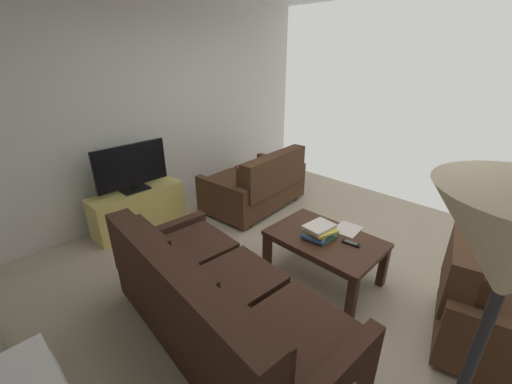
{
  "coord_description": "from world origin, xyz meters",
  "views": [
    {
      "loc": [
        -1.32,
        2.21,
        2.04
      ],
      "look_at": [
        0.44,
        0.41,
        0.94
      ],
      "focal_mm": 22.16,
      "sensor_mm": 36.0,
      "label": 1
    }
  ],
  "objects_px": {
    "book_stack": "(319,231)",
    "loose_magazine": "(347,229)",
    "floor_lamp": "(503,282)",
    "coffee_table": "(325,243)",
    "flat_tv": "(132,167)",
    "armchair_side": "(502,314)",
    "loveseat_near": "(257,184)",
    "tv_stand": "(138,209)",
    "sofa_main": "(216,305)",
    "tv_remote": "(351,243)"
  },
  "relations": [
    {
      "from": "loveseat_near",
      "to": "floor_lamp",
      "type": "height_order",
      "value": "floor_lamp"
    },
    {
      "from": "loveseat_near",
      "to": "book_stack",
      "type": "height_order",
      "value": "loveseat_near"
    },
    {
      "from": "coffee_table",
      "to": "flat_tv",
      "type": "xyz_separation_m",
      "value": [
        2.22,
        0.78,
        0.42
      ]
    },
    {
      "from": "flat_tv",
      "to": "loose_magazine",
      "type": "height_order",
      "value": "flat_tv"
    },
    {
      "from": "loveseat_near",
      "to": "floor_lamp",
      "type": "bearing_deg",
      "value": 143.3
    },
    {
      "from": "floor_lamp",
      "to": "coffee_table",
      "type": "bearing_deg",
      "value": -48.04
    },
    {
      "from": "floor_lamp",
      "to": "book_stack",
      "type": "height_order",
      "value": "floor_lamp"
    },
    {
      "from": "sofa_main",
      "to": "tv_remote",
      "type": "height_order",
      "value": "sofa_main"
    },
    {
      "from": "floor_lamp",
      "to": "armchair_side",
      "type": "bearing_deg",
      "value": -92.04
    },
    {
      "from": "floor_lamp",
      "to": "loose_magazine",
      "type": "distance_m",
      "value": 2.39
    },
    {
      "from": "sofa_main",
      "to": "coffee_table",
      "type": "relative_size",
      "value": 2.0
    },
    {
      "from": "sofa_main",
      "to": "coffee_table",
      "type": "height_order",
      "value": "sofa_main"
    },
    {
      "from": "tv_stand",
      "to": "loose_magazine",
      "type": "relative_size",
      "value": 4.21
    },
    {
      "from": "sofa_main",
      "to": "coffee_table",
      "type": "distance_m",
      "value": 1.22
    },
    {
      "from": "flat_tv",
      "to": "sofa_main",
      "type": "bearing_deg",
      "value": 168.3
    },
    {
      "from": "tv_stand",
      "to": "tv_remote",
      "type": "bearing_deg",
      "value": -161.07
    },
    {
      "from": "tv_stand",
      "to": "book_stack",
      "type": "distance_m",
      "value": 2.31
    },
    {
      "from": "coffee_table",
      "to": "floor_lamp",
      "type": "relative_size",
      "value": 0.57
    },
    {
      "from": "sofa_main",
      "to": "flat_tv",
      "type": "xyz_separation_m",
      "value": [
        2.09,
        -0.43,
        0.44
      ]
    },
    {
      "from": "sofa_main",
      "to": "armchair_side",
      "type": "bearing_deg",
      "value": -137.22
    },
    {
      "from": "loveseat_near",
      "to": "book_stack",
      "type": "distance_m",
      "value": 1.66
    },
    {
      "from": "loveseat_near",
      "to": "tv_stand",
      "type": "relative_size",
      "value": 1.3
    },
    {
      "from": "tv_stand",
      "to": "armchair_side",
      "type": "relative_size",
      "value": 1.06
    },
    {
      "from": "loveseat_near",
      "to": "coffee_table",
      "type": "height_order",
      "value": "loveseat_near"
    },
    {
      "from": "book_stack",
      "to": "loose_magazine",
      "type": "xyz_separation_m",
      "value": [
        -0.13,
        -0.3,
        -0.06
      ]
    },
    {
      "from": "coffee_table",
      "to": "floor_lamp",
      "type": "distance_m",
      "value": 2.29
    },
    {
      "from": "coffee_table",
      "to": "flat_tv",
      "type": "distance_m",
      "value": 2.39
    },
    {
      "from": "flat_tv",
      "to": "armchair_side",
      "type": "xyz_separation_m",
      "value": [
        -3.59,
        -0.96,
        -0.46
      ]
    },
    {
      "from": "loose_magazine",
      "to": "flat_tv",
      "type": "bearing_deg",
      "value": 19.51
    },
    {
      "from": "loveseat_near",
      "to": "tv_stand",
      "type": "xyz_separation_m",
      "value": [
        0.67,
        1.46,
        -0.1
      ]
    },
    {
      "from": "book_stack",
      "to": "armchair_side",
      "type": "bearing_deg",
      "value": -171.87
    },
    {
      "from": "sofa_main",
      "to": "tv_remote",
      "type": "relative_size",
      "value": 12.47
    },
    {
      "from": "sofa_main",
      "to": "loveseat_near",
      "type": "height_order",
      "value": "sofa_main"
    },
    {
      "from": "coffee_table",
      "to": "tv_stand",
      "type": "height_order",
      "value": "tv_stand"
    },
    {
      "from": "sofa_main",
      "to": "loose_magazine",
      "type": "bearing_deg",
      "value": -97.84
    },
    {
      "from": "floor_lamp",
      "to": "flat_tv",
      "type": "xyz_separation_m",
      "value": [
        3.53,
        -0.68,
        -0.76
      ]
    },
    {
      "from": "coffee_table",
      "to": "armchair_side",
      "type": "bearing_deg",
      "value": -172.82
    },
    {
      "from": "loose_magazine",
      "to": "armchair_side",
      "type": "bearing_deg",
      "value": 170.69
    },
    {
      "from": "sofa_main",
      "to": "loose_magazine",
      "type": "distance_m",
      "value": 1.5
    },
    {
      "from": "floor_lamp",
      "to": "book_stack",
      "type": "xyz_separation_m",
      "value": [
        1.37,
        -1.43,
        -1.04
      ]
    },
    {
      "from": "book_stack",
      "to": "tv_remote",
      "type": "xyz_separation_m",
      "value": [
        -0.28,
        -0.09,
        -0.05
      ]
    },
    {
      "from": "armchair_side",
      "to": "loose_magazine",
      "type": "relative_size",
      "value": 3.96
    },
    {
      "from": "flat_tv",
      "to": "loose_magazine",
      "type": "relative_size",
      "value": 3.29
    },
    {
      "from": "sofa_main",
      "to": "tv_stand",
      "type": "bearing_deg",
      "value": -11.65
    },
    {
      "from": "loveseat_near",
      "to": "armchair_side",
      "type": "distance_m",
      "value": 2.97
    },
    {
      "from": "tv_remote",
      "to": "loose_magazine",
      "type": "relative_size",
      "value": 0.62
    },
    {
      "from": "floor_lamp",
      "to": "loose_magazine",
      "type": "relative_size",
      "value": 6.73
    },
    {
      "from": "flat_tv",
      "to": "tv_remote",
      "type": "bearing_deg",
      "value": -161.11
    },
    {
      "from": "tv_remote",
      "to": "sofa_main",
      "type": "bearing_deg",
      "value": 74.28
    },
    {
      "from": "sofa_main",
      "to": "armchair_side",
      "type": "relative_size",
      "value": 1.94
    }
  ]
}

